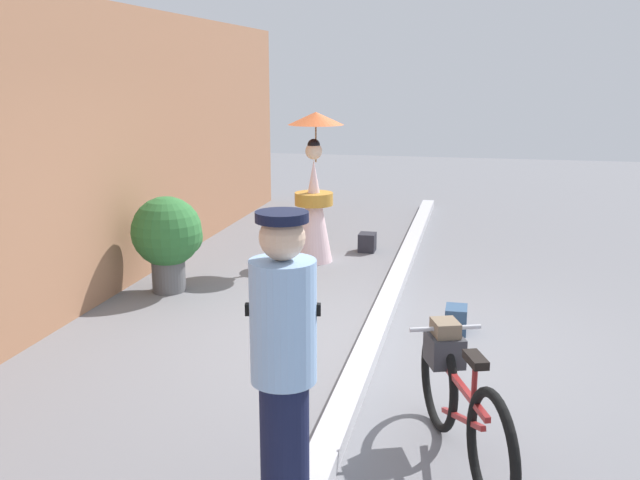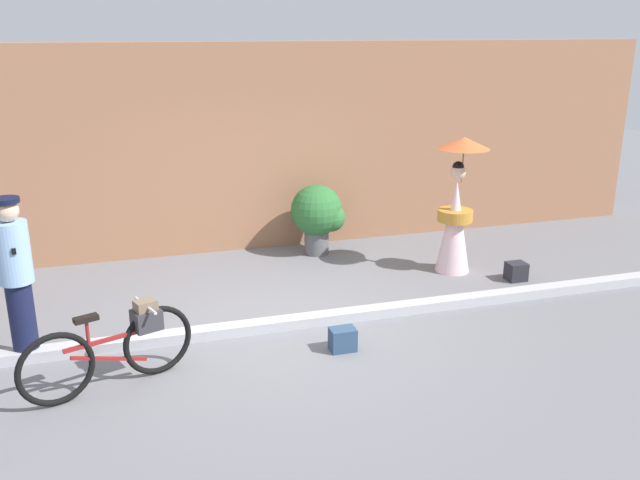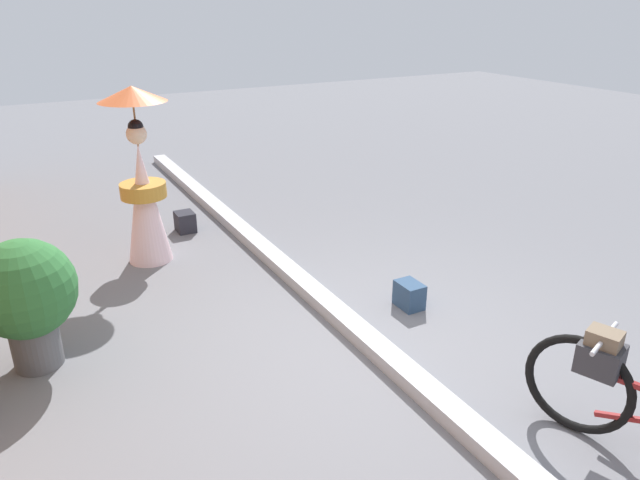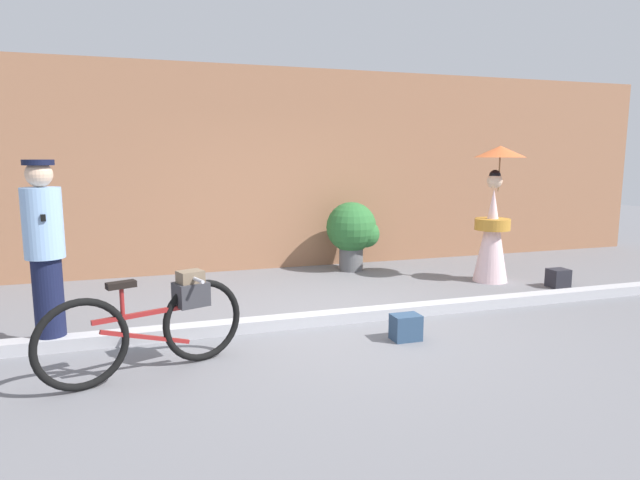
# 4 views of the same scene
# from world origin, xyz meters

# --- Properties ---
(ground_plane) EXTENTS (30.00, 30.00, 0.00)m
(ground_plane) POSITION_xyz_m (0.00, 0.00, 0.00)
(ground_plane) COLOR slate
(sidewalk_curb) EXTENTS (14.00, 0.20, 0.12)m
(sidewalk_curb) POSITION_xyz_m (0.00, 0.00, 0.06)
(sidewalk_curb) COLOR #B2B2B7
(sidewalk_curb) RESTS_ON ground_plane
(person_with_parasol) EXTENTS (0.71, 0.71, 1.91)m
(person_with_parasol) POSITION_xyz_m (2.77, 1.17, 0.91)
(person_with_parasol) COLOR silver
(person_with_parasol) RESTS_ON ground_plane
(potted_plant_by_door) EXTENTS (0.80, 0.78, 1.07)m
(potted_plant_by_door) POSITION_xyz_m (1.15, 2.45, 0.63)
(potted_plant_by_door) COLOR #59595B
(potted_plant_by_door) RESTS_ON ground_plane
(backpack_on_pavement) EXTENTS (0.26, 0.22, 0.25)m
(backpack_on_pavement) POSITION_xyz_m (3.42, 0.57, 0.13)
(backpack_on_pavement) COLOR #26262D
(backpack_on_pavement) RESTS_ON ground_plane
(backpack_spare) EXTENTS (0.27, 0.20, 0.25)m
(backpack_spare) POSITION_xyz_m (0.47, -0.73, 0.13)
(backpack_spare) COLOR navy
(backpack_spare) RESTS_ON ground_plane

